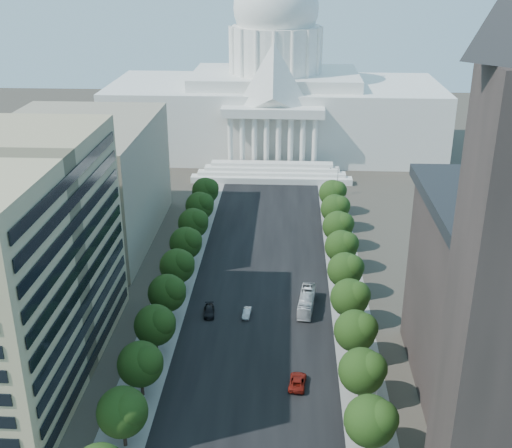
% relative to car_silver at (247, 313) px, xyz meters
% --- Properties ---
extents(road_asphalt, '(30.00, 260.00, 0.01)m').
position_rel_car_silver_xyz_m(road_asphalt, '(2.29, 27.65, -0.71)').
color(road_asphalt, black).
rests_on(road_asphalt, ground).
extents(sidewalk_left, '(8.00, 260.00, 0.02)m').
position_rel_car_silver_xyz_m(sidewalk_left, '(-16.71, 27.65, -0.71)').
color(sidewalk_left, gray).
rests_on(sidewalk_left, ground).
extents(sidewalk_right, '(8.00, 260.00, 0.02)m').
position_rel_car_silver_xyz_m(sidewalk_right, '(21.29, 27.65, -0.71)').
color(sidewalk_right, gray).
rests_on(sidewalk_right, ground).
extents(capitol, '(120.00, 56.00, 73.00)m').
position_rel_car_silver_xyz_m(capitol, '(2.29, 122.54, 19.30)').
color(capitol, white).
rests_on(capitol, ground).
extents(office_block_left_far, '(38.00, 52.00, 30.00)m').
position_rel_car_silver_xyz_m(office_block_left_far, '(-45.71, 37.65, 14.29)').
color(office_block_left_far, gray).
rests_on(office_block_left_far, ground).
extents(tree_l_b, '(7.79, 7.60, 9.97)m').
position_rel_car_silver_xyz_m(tree_l_b, '(-15.37, -38.54, 5.74)').
color(tree_l_b, '#33261C').
rests_on(tree_l_b, ground).
extents(tree_l_c, '(7.79, 7.60, 9.97)m').
position_rel_car_silver_xyz_m(tree_l_c, '(-15.37, -26.54, 5.74)').
color(tree_l_c, '#33261C').
rests_on(tree_l_c, ground).
extents(tree_l_d, '(7.79, 7.60, 9.97)m').
position_rel_car_silver_xyz_m(tree_l_d, '(-15.37, -14.54, 5.74)').
color(tree_l_d, '#33261C').
rests_on(tree_l_d, ground).
extents(tree_l_e, '(7.79, 7.60, 9.97)m').
position_rel_car_silver_xyz_m(tree_l_e, '(-15.37, -2.54, 5.74)').
color(tree_l_e, '#33261C').
rests_on(tree_l_e, ground).
extents(tree_l_f, '(7.79, 7.60, 9.97)m').
position_rel_car_silver_xyz_m(tree_l_f, '(-15.37, 9.46, 5.74)').
color(tree_l_f, '#33261C').
rests_on(tree_l_f, ground).
extents(tree_l_g, '(7.79, 7.60, 9.97)m').
position_rel_car_silver_xyz_m(tree_l_g, '(-15.37, 21.46, 5.74)').
color(tree_l_g, '#33261C').
rests_on(tree_l_g, ground).
extents(tree_l_h, '(7.79, 7.60, 9.97)m').
position_rel_car_silver_xyz_m(tree_l_h, '(-15.37, 33.46, 5.74)').
color(tree_l_h, '#33261C').
rests_on(tree_l_h, ground).
extents(tree_l_i, '(7.79, 7.60, 9.97)m').
position_rel_car_silver_xyz_m(tree_l_i, '(-15.37, 45.46, 5.74)').
color(tree_l_i, '#33261C').
rests_on(tree_l_i, ground).
extents(tree_l_j, '(7.79, 7.60, 9.97)m').
position_rel_car_silver_xyz_m(tree_l_j, '(-15.37, 57.46, 5.74)').
color(tree_l_j, '#33261C').
rests_on(tree_l_j, ground).
extents(tree_r_b, '(7.79, 7.60, 9.97)m').
position_rel_car_silver_xyz_m(tree_r_b, '(20.63, -38.54, 5.74)').
color(tree_r_b, '#33261C').
rests_on(tree_r_b, ground).
extents(tree_r_c, '(7.79, 7.60, 9.97)m').
position_rel_car_silver_xyz_m(tree_r_c, '(20.63, -26.54, 5.74)').
color(tree_r_c, '#33261C').
rests_on(tree_r_c, ground).
extents(tree_r_d, '(7.79, 7.60, 9.97)m').
position_rel_car_silver_xyz_m(tree_r_d, '(20.63, -14.54, 5.74)').
color(tree_r_d, '#33261C').
rests_on(tree_r_d, ground).
extents(tree_r_e, '(7.79, 7.60, 9.97)m').
position_rel_car_silver_xyz_m(tree_r_e, '(20.63, -2.54, 5.74)').
color(tree_r_e, '#33261C').
rests_on(tree_r_e, ground).
extents(tree_r_f, '(7.79, 7.60, 9.97)m').
position_rel_car_silver_xyz_m(tree_r_f, '(20.63, 9.46, 5.74)').
color(tree_r_f, '#33261C').
rests_on(tree_r_f, ground).
extents(tree_r_g, '(7.79, 7.60, 9.97)m').
position_rel_car_silver_xyz_m(tree_r_g, '(20.63, 21.46, 5.74)').
color(tree_r_g, '#33261C').
rests_on(tree_r_g, ground).
extents(tree_r_h, '(7.79, 7.60, 9.97)m').
position_rel_car_silver_xyz_m(tree_r_h, '(20.63, 33.46, 5.74)').
color(tree_r_h, '#33261C').
rests_on(tree_r_h, ground).
extents(tree_r_i, '(7.79, 7.60, 9.97)m').
position_rel_car_silver_xyz_m(tree_r_i, '(20.63, 45.46, 5.74)').
color(tree_r_i, '#33261C').
rests_on(tree_r_i, ground).
extents(tree_r_j, '(7.79, 7.60, 9.97)m').
position_rel_car_silver_xyz_m(tree_r_j, '(20.63, 57.46, 5.74)').
color(tree_r_j, '#33261C').
rests_on(tree_r_j, ground).
extents(streetlight_b, '(2.61, 0.44, 9.00)m').
position_rel_car_silver_xyz_m(streetlight_b, '(22.19, -27.35, 5.11)').
color(streetlight_b, gray).
rests_on(streetlight_b, ground).
extents(streetlight_c, '(2.61, 0.44, 9.00)m').
position_rel_car_silver_xyz_m(streetlight_c, '(22.19, -2.35, 5.11)').
color(streetlight_c, gray).
rests_on(streetlight_c, ground).
extents(streetlight_d, '(2.61, 0.44, 9.00)m').
position_rel_car_silver_xyz_m(streetlight_d, '(22.19, 22.65, 5.11)').
color(streetlight_d, gray).
rests_on(streetlight_d, ground).
extents(streetlight_e, '(2.61, 0.44, 9.00)m').
position_rel_car_silver_xyz_m(streetlight_e, '(22.19, 47.65, 5.11)').
color(streetlight_e, gray).
rests_on(streetlight_e, ground).
extents(streetlight_f, '(2.61, 0.44, 9.00)m').
position_rel_car_silver_xyz_m(streetlight_f, '(22.19, 72.65, 5.11)').
color(streetlight_f, gray).
rests_on(streetlight_f, ground).
extents(car_silver, '(1.88, 4.44, 1.43)m').
position_rel_car_silver_xyz_m(car_silver, '(0.00, 0.00, 0.00)').
color(car_silver, '#ABAEB3').
rests_on(car_silver, ground).
extents(car_red, '(3.33, 6.18, 1.65)m').
position_rel_car_silver_xyz_m(car_red, '(10.14, -22.45, 0.11)').
color(car_red, maroon).
rests_on(car_red, ground).
extents(car_dark_b, '(2.66, 5.44, 1.52)m').
position_rel_car_silver_xyz_m(car_dark_b, '(-7.78, 0.19, 0.05)').
color(car_dark_b, black).
rests_on(car_dark_b, ground).
extents(city_bus, '(4.11, 12.14, 3.32)m').
position_rel_car_silver_xyz_m(city_bus, '(12.14, 3.72, 0.94)').
color(city_bus, silver).
rests_on(city_bus, ground).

